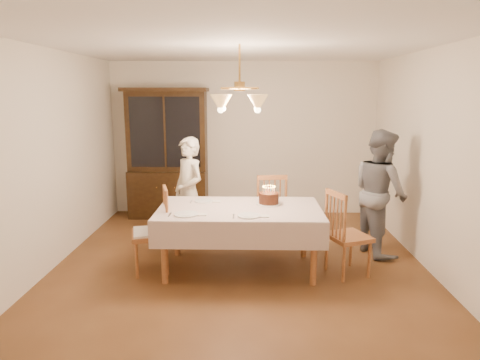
{
  "coord_description": "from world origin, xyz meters",
  "views": [
    {
      "loc": [
        0.12,
        -4.83,
        2.08
      ],
      "look_at": [
        0.0,
        0.2,
        1.05
      ],
      "focal_mm": 32.0,
      "sensor_mm": 36.0,
      "label": 1
    }
  ],
  "objects_px": {
    "chair_far_side": "(270,212)",
    "elderly_woman": "(189,192)",
    "china_hutch": "(168,156)",
    "birthday_cake": "(269,199)",
    "dining_table": "(240,214)"
  },
  "relations": [
    {
      "from": "chair_far_side",
      "to": "elderly_woman",
      "type": "height_order",
      "value": "elderly_woman"
    },
    {
      "from": "china_hutch",
      "to": "birthday_cake",
      "type": "relative_size",
      "value": 7.2
    },
    {
      "from": "dining_table",
      "to": "chair_far_side",
      "type": "height_order",
      "value": "chair_far_side"
    },
    {
      "from": "dining_table",
      "to": "china_hutch",
      "type": "relative_size",
      "value": 0.88
    },
    {
      "from": "china_hutch",
      "to": "birthday_cake",
      "type": "bearing_deg",
      "value": -52.29
    },
    {
      "from": "elderly_woman",
      "to": "china_hutch",
      "type": "bearing_deg",
      "value": 160.1
    },
    {
      "from": "birthday_cake",
      "to": "chair_far_side",
      "type": "bearing_deg",
      "value": 86.35
    },
    {
      "from": "birthday_cake",
      "to": "dining_table",
      "type": "bearing_deg",
      "value": -154.13
    },
    {
      "from": "elderly_woman",
      "to": "dining_table",
      "type": "bearing_deg",
      "value": 0.58
    },
    {
      "from": "elderly_woman",
      "to": "chair_far_side",
      "type": "bearing_deg",
      "value": 56.59
    },
    {
      "from": "china_hutch",
      "to": "elderly_woman",
      "type": "bearing_deg",
      "value": -69.05
    },
    {
      "from": "chair_far_side",
      "to": "birthday_cake",
      "type": "height_order",
      "value": "chair_far_side"
    },
    {
      "from": "elderly_woman",
      "to": "birthday_cake",
      "type": "xyz_separation_m",
      "value": [
        1.06,
        -0.64,
        0.08
      ]
    },
    {
      "from": "elderly_woman",
      "to": "birthday_cake",
      "type": "distance_m",
      "value": 1.24
    },
    {
      "from": "china_hutch",
      "to": "chair_far_side",
      "type": "height_order",
      "value": "china_hutch"
    }
  ]
}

